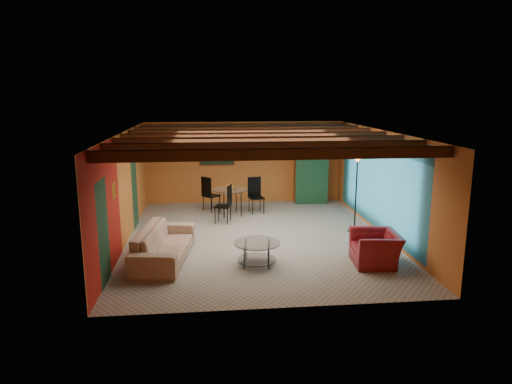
{
  "coord_description": "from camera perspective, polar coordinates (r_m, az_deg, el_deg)",
  "views": [
    {
      "loc": [
        -1.23,
        -11.33,
        3.64
      ],
      "look_at": [
        0.0,
        0.2,
        1.15
      ],
      "focal_mm": 32.62,
      "sensor_mm": 36.0,
      "label": 1
    }
  ],
  "objects": [
    {
      "name": "ceiling_fan",
      "position": [
        11.47,
        0.11,
        5.71
      ],
      "size": [
        1.5,
        1.5,
        0.44
      ],
      "primitive_type": null,
      "color": "#472614",
      "rests_on": "ceiling"
    },
    {
      "name": "painting",
      "position": [
        15.43,
        -4.82,
        4.67
      ],
      "size": [
        1.05,
        0.03,
        0.65
      ],
      "primitive_type": "cube",
      "color": "black",
      "rests_on": "wall_back"
    },
    {
      "name": "armchair",
      "position": [
        10.42,
        14.44,
        -6.69
      ],
      "size": [
        1.04,
        1.17,
        0.7
      ],
      "primitive_type": "imported",
      "rotation": [
        0.0,
        0.0,
        -1.66
      ],
      "color": "maroon",
      "rests_on": "ground"
    },
    {
      "name": "potted_plant",
      "position": [
        15.5,
        6.77,
        6.16
      ],
      "size": [
        0.49,
        0.45,
        0.46
      ],
      "primitive_type": "imported",
      "rotation": [
        0.0,
        0.0,
        -0.25
      ],
      "color": "#26661E",
      "rests_on": "armoire"
    },
    {
      "name": "room",
      "position": [
        11.58,
        0.05,
        5.77
      ],
      "size": [
        6.52,
        8.01,
        2.71
      ],
      "color": "gray",
      "rests_on": "ground"
    },
    {
      "name": "floor_lamp",
      "position": [
        12.49,
        12.16,
        -0.13
      ],
      "size": [
        0.55,
        0.55,
        2.1
      ],
      "primitive_type": null,
      "rotation": [
        0.0,
        0.0,
        -0.35
      ],
      "color": "black",
      "rests_on": "ground"
    },
    {
      "name": "armoire",
      "position": [
        15.66,
        6.67,
        2.0
      ],
      "size": [
        1.06,
        0.55,
        1.82
      ],
      "primitive_type": "cube",
      "rotation": [
        0.0,
        0.0,
        -0.04
      ],
      "color": "brown",
      "rests_on": "ground"
    },
    {
      "name": "coffee_table",
      "position": [
        10.07,
        0.11,
        -7.52
      ],
      "size": [
        1.15,
        1.15,
        0.51
      ],
      "primitive_type": null,
      "rotation": [
        0.0,
        0.0,
        -0.15
      ],
      "color": "white",
      "rests_on": "ground"
    },
    {
      "name": "vase",
      "position": [
        13.86,
        -3.21,
        2.0
      ],
      "size": [
        0.26,
        0.26,
        0.21
      ],
      "primitive_type": "imported",
      "rotation": [
        0.0,
        0.0,
        -0.41
      ],
      "color": "orange",
      "rests_on": "dining_table"
    },
    {
      "name": "dining_table",
      "position": [
        13.99,
        -3.18,
        -0.65
      ],
      "size": [
        2.53,
        2.53,
        1.11
      ],
      "primitive_type": null,
      "rotation": [
        0.0,
        0.0,
        0.22
      ],
      "color": "silver",
      "rests_on": "ground"
    },
    {
      "name": "sofa",
      "position": [
        10.52,
        -11.2,
        -6.26
      ],
      "size": [
        1.3,
        2.62,
        0.73
      ],
      "primitive_type": "imported",
      "rotation": [
        0.0,
        0.0,
        1.44
      ],
      "color": "#9A7763",
      "rests_on": "ground"
    }
  ]
}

